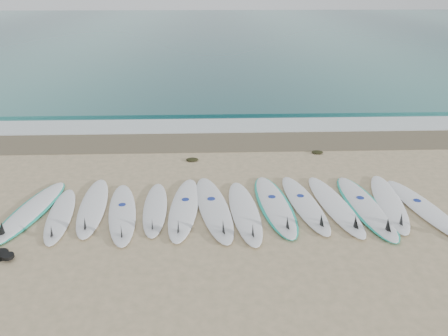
{
  "coord_description": "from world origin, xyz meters",
  "views": [
    {
      "loc": [
        -0.39,
        -7.9,
        4.39
      ],
      "look_at": [
        -0.06,
        1.23,
        0.4
      ],
      "focal_mm": 35.0,
      "sensor_mm": 36.0,
      "label": 1
    }
  ],
  "objects_px": {
    "surfboard_0": "(30,211)",
    "surfboard_7": "(245,212)",
    "leash_coil": "(1,255)",
    "surfboard_13": "(427,210)"
  },
  "relations": [
    {
      "from": "surfboard_0",
      "to": "surfboard_7",
      "type": "bearing_deg",
      "value": 6.31
    },
    {
      "from": "leash_coil",
      "to": "surfboard_0",
      "type": "bearing_deg",
      "value": 92.84
    },
    {
      "from": "surfboard_7",
      "to": "leash_coil",
      "type": "relative_size",
      "value": 5.92
    },
    {
      "from": "surfboard_0",
      "to": "surfboard_13",
      "type": "height_order",
      "value": "surfboard_13"
    },
    {
      "from": "surfboard_13",
      "to": "leash_coil",
      "type": "distance_m",
      "value": 8.1
    },
    {
      "from": "surfboard_13",
      "to": "leash_coil",
      "type": "height_order",
      "value": "surfboard_13"
    },
    {
      "from": "surfboard_0",
      "to": "leash_coil",
      "type": "distance_m",
      "value": 1.54
    },
    {
      "from": "surfboard_13",
      "to": "leash_coil",
      "type": "bearing_deg",
      "value": -179.77
    },
    {
      "from": "surfboard_7",
      "to": "surfboard_13",
      "type": "bearing_deg",
      "value": -4.58
    },
    {
      "from": "surfboard_7",
      "to": "leash_coil",
      "type": "height_order",
      "value": "surfboard_7"
    }
  ]
}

